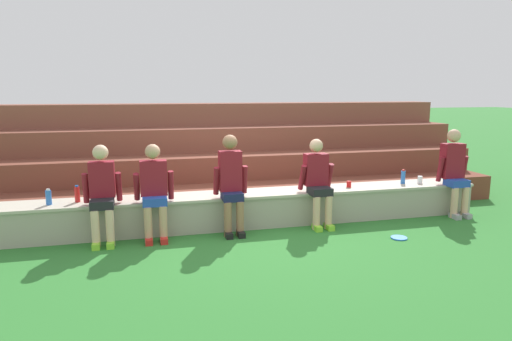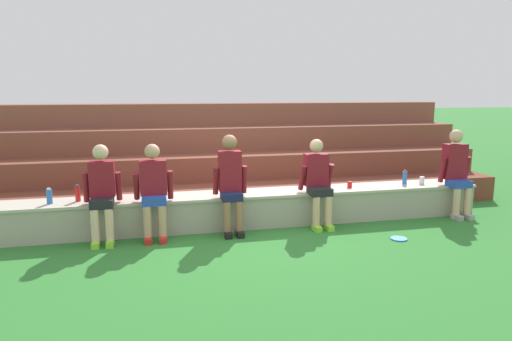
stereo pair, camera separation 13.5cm
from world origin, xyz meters
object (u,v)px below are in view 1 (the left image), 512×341
(person_left_of_center, at_px, (154,189))
(plastic_cup_right_end, at_px, (420,180))
(person_right_of_center, at_px, (318,180))
(person_far_right, at_px, (454,169))
(person_far_left, at_px, (102,191))
(water_bottle_mid_right, at_px, (403,177))
(water_bottle_center_gap, at_px, (49,197))
(frisbee, at_px, (399,238))
(water_bottle_mid_left, at_px, (77,194))
(person_center, at_px, (231,181))
(plastic_cup_left_end, at_px, (349,184))

(person_left_of_center, height_order, plastic_cup_right_end, person_left_of_center)
(person_right_of_center, bearing_deg, person_far_right, 0.30)
(person_far_left, xyz_separation_m, plastic_cup_right_end, (5.16, 0.27, -0.15))
(person_left_of_center, xyz_separation_m, plastic_cup_right_end, (4.46, 0.31, -0.15))
(water_bottle_mid_right, distance_m, plastic_cup_right_end, 0.30)
(water_bottle_center_gap, relative_size, frisbee, 0.98)
(water_bottle_mid_right, relative_size, plastic_cup_right_end, 1.94)
(person_far_right, bearing_deg, water_bottle_mid_left, 177.27)
(person_far_left, height_order, person_far_right, person_far_right)
(person_center, relative_size, frisbee, 6.29)
(water_bottle_center_gap, distance_m, water_bottle_mid_left, 0.37)
(plastic_cup_right_end, bearing_deg, water_bottle_mid_right, 169.67)
(person_far_left, bearing_deg, plastic_cup_left_end, 3.94)
(frisbee, bearing_deg, person_center, 159.13)
(water_bottle_center_gap, xyz_separation_m, plastic_cup_left_end, (4.56, 0.03, -0.05))
(person_left_of_center, height_order, water_bottle_center_gap, person_left_of_center)
(water_bottle_center_gap, distance_m, plastic_cup_left_end, 4.57)
(person_far_left, distance_m, person_center, 1.81)
(person_left_of_center, bearing_deg, person_far_right, 0.66)
(person_far_left, bearing_deg, water_bottle_mid_right, 3.75)
(person_far_left, distance_m, water_bottle_mid_right, 4.87)
(person_center, relative_size, person_right_of_center, 1.08)
(person_center, distance_m, plastic_cup_left_end, 2.06)
(water_bottle_center_gap, bearing_deg, person_center, -6.06)
(water_bottle_mid_left, bearing_deg, person_far_right, -2.73)
(person_right_of_center, distance_m, plastic_cup_right_end, 2.00)
(person_center, xyz_separation_m, person_right_of_center, (1.37, 0.04, -0.05))
(person_far_left, distance_m, frisbee, 4.24)
(person_far_left, height_order, frisbee, person_far_left)
(person_left_of_center, xyz_separation_m, water_bottle_mid_left, (-1.06, 0.34, -0.10))
(person_far_left, height_order, water_bottle_center_gap, person_far_left)
(plastic_cup_right_end, height_order, frisbee, plastic_cup_right_end)
(plastic_cup_right_end, bearing_deg, frisbee, -132.80)
(person_right_of_center, height_order, frisbee, person_right_of_center)
(person_left_of_center, height_order, water_bottle_mid_right, person_left_of_center)
(water_bottle_center_gap, height_order, water_bottle_mid_left, water_bottle_mid_left)
(water_bottle_center_gap, height_order, water_bottle_mid_right, water_bottle_mid_right)
(person_far_left, height_order, person_left_of_center, person_far_left)
(person_center, bearing_deg, person_right_of_center, 1.56)
(person_left_of_center, height_order, person_far_right, person_far_right)
(person_right_of_center, bearing_deg, water_bottle_mid_right, 10.61)
(person_far_right, bearing_deg, plastic_cup_left_end, 172.14)
(water_bottle_center_gap, relative_size, water_bottle_mid_left, 0.93)
(person_far_left, xyz_separation_m, frisbee, (4.08, -0.90, -0.72))
(frisbee, bearing_deg, water_bottle_center_gap, 166.71)
(person_far_right, xyz_separation_m, water_bottle_center_gap, (-6.36, 0.22, -0.16))
(person_left_of_center, xyz_separation_m, plastic_cup_left_end, (3.13, 0.31, -0.16))
(person_far_right, bearing_deg, plastic_cup_right_end, 152.17)
(water_bottle_center_gap, distance_m, water_bottle_mid_right, 5.60)
(person_left_of_center, bearing_deg, person_far_left, 176.64)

